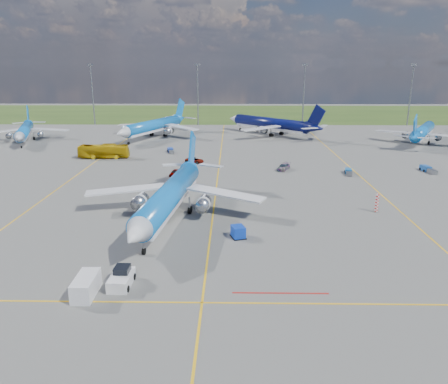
{
  "coord_description": "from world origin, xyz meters",
  "views": [
    {
      "loc": [
        2.84,
        -58.35,
        22.84
      ],
      "look_at": [
        1.75,
        5.3,
        4.0
      ],
      "focal_mm": 35.0,
      "sensor_mm": 36.0,
      "label": 1
    }
  ],
  "objects_px": {
    "service_van": "(86,286)",
    "baggage_tug_c": "(171,151)",
    "pushback_tug": "(121,278)",
    "bg_jet_nnw": "(154,138)",
    "uld_container": "(238,232)",
    "service_car_b": "(195,160)",
    "warning_post": "(377,203)",
    "apron_bus": "(104,151)",
    "baggage_tug_w": "(349,172)",
    "bg_jet_nw": "(26,141)",
    "service_car_a": "(175,173)",
    "bg_jet_ne": "(421,142)",
    "main_airliner": "(171,218)",
    "bg_jet_n": "(270,135)",
    "baggage_tug_e": "(428,169)",
    "service_car_c": "(284,167)"
  },
  "relations": [
    {
      "from": "uld_container",
      "to": "pushback_tug",
      "type": "bearing_deg",
      "value": -150.95
    },
    {
      "from": "warning_post",
      "to": "bg_jet_n",
      "type": "height_order",
      "value": "bg_jet_n"
    },
    {
      "from": "bg_jet_ne",
      "to": "service_van",
      "type": "distance_m",
      "value": 115.81
    },
    {
      "from": "bg_jet_n",
      "to": "service_car_a",
      "type": "xyz_separation_m",
      "value": [
        -24.59,
        -55.19,
        0.68
      ]
    },
    {
      "from": "uld_container",
      "to": "service_van",
      "type": "xyz_separation_m",
      "value": [
        -15.78,
        -15.65,
        0.2
      ]
    },
    {
      "from": "uld_container",
      "to": "baggage_tug_c",
      "type": "relative_size",
      "value": 0.41
    },
    {
      "from": "service_van",
      "to": "service_car_a",
      "type": "relative_size",
      "value": 1.14
    },
    {
      "from": "bg_jet_nw",
      "to": "baggage_tug_e",
      "type": "relative_size",
      "value": 6.73
    },
    {
      "from": "service_car_b",
      "to": "baggage_tug_w",
      "type": "xyz_separation_m",
      "value": [
        33.86,
        -10.53,
        -0.17
      ]
    },
    {
      "from": "pushback_tug",
      "to": "bg_jet_nnw",
      "type": "bearing_deg",
      "value": 99.48
    },
    {
      "from": "bg_jet_ne",
      "to": "service_car_b",
      "type": "xyz_separation_m",
      "value": [
        -65.75,
        -28.94,
        0.63
      ]
    },
    {
      "from": "bg_jet_n",
      "to": "apron_bus",
      "type": "xyz_separation_m",
      "value": [
        -44.65,
        -37.51,
        1.73
      ]
    },
    {
      "from": "apron_bus",
      "to": "baggage_tug_w",
      "type": "bearing_deg",
      "value": -107.85
    },
    {
      "from": "warning_post",
      "to": "bg_jet_n",
      "type": "distance_m",
      "value": 78.53
    },
    {
      "from": "warning_post",
      "to": "service_car_c",
      "type": "xyz_separation_m",
      "value": [
        -11.52,
        28.41,
        -0.81
      ]
    },
    {
      "from": "apron_bus",
      "to": "service_car_a",
      "type": "distance_m",
      "value": 26.77
    },
    {
      "from": "service_van",
      "to": "service_car_b",
      "type": "relative_size",
      "value": 1.0
    },
    {
      "from": "main_airliner",
      "to": "baggage_tug_e",
      "type": "relative_size",
      "value": 7.62
    },
    {
      "from": "main_airliner",
      "to": "service_car_c",
      "type": "height_order",
      "value": "main_airliner"
    },
    {
      "from": "service_van",
      "to": "baggage_tug_c",
      "type": "relative_size",
      "value": 0.93
    },
    {
      "from": "bg_jet_nw",
      "to": "main_airliner",
      "type": "relative_size",
      "value": 0.88
    },
    {
      "from": "service_van",
      "to": "apron_bus",
      "type": "bearing_deg",
      "value": 103.14
    },
    {
      "from": "bg_jet_nnw",
      "to": "baggage_tug_c",
      "type": "bearing_deg",
      "value": -47.76
    },
    {
      "from": "uld_container",
      "to": "bg_jet_nnw",
      "type": "bearing_deg",
      "value": 89.47
    },
    {
      "from": "bg_jet_ne",
      "to": "bg_jet_nw",
      "type": "bearing_deg",
      "value": 30.84
    },
    {
      "from": "service_car_b",
      "to": "baggage_tug_c",
      "type": "relative_size",
      "value": 0.93
    },
    {
      "from": "warning_post",
      "to": "apron_bus",
      "type": "xyz_separation_m",
      "value": [
        -55.04,
        40.32,
        0.23
      ]
    },
    {
      "from": "bg_jet_n",
      "to": "baggage_tug_w",
      "type": "relative_size",
      "value": 9.03
    },
    {
      "from": "bg_jet_nw",
      "to": "bg_jet_ne",
      "type": "distance_m",
      "value": 119.59
    },
    {
      "from": "bg_jet_nnw",
      "to": "service_car_b",
      "type": "distance_m",
      "value": 39.83
    },
    {
      "from": "service_car_b",
      "to": "main_airliner",
      "type": "bearing_deg",
      "value": -154.77
    },
    {
      "from": "main_airliner",
      "to": "service_car_a",
      "type": "height_order",
      "value": "main_airliner"
    },
    {
      "from": "baggage_tug_e",
      "to": "service_car_b",
      "type": "bearing_deg",
      "value": 165.33
    },
    {
      "from": "pushback_tug",
      "to": "baggage_tug_e",
      "type": "height_order",
      "value": "pushback_tug"
    },
    {
      "from": "service_van",
      "to": "baggage_tug_c",
      "type": "distance_m",
      "value": 74.33
    },
    {
      "from": "bg_jet_nw",
      "to": "service_car_a",
      "type": "distance_m",
      "value": 65.54
    },
    {
      "from": "bg_jet_nw",
      "to": "main_airliner",
      "type": "bearing_deg",
      "value": -71.0
    },
    {
      "from": "baggage_tug_w",
      "to": "warning_post",
      "type": "bearing_deg",
      "value": -84.49
    },
    {
      "from": "pushback_tug",
      "to": "uld_container",
      "type": "relative_size",
      "value": 2.87
    },
    {
      "from": "main_airliner",
      "to": "uld_container",
      "type": "relative_size",
      "value": 20.1
    },
    {
      "from": "bg_jet_ne",
      "to": "service_car_a",
      "type": "xyz_separation_m",
      "value": [
        -68.83,
        -41.6,
        0.68
      ]
    },
    {
      "from": "warning_post",
      "to": "service_car_a",
      "type": "height_order",
      "value": "warning_post"
    },
    {
      "from": "bg_jet_nnw",
      "to": "baggage_tug_e",
      "type": "bearing_deg",
      "value": -10.96
    },
    {
      "from": "pushback_tug",
      "to": "bg_jet_nw",
      "type": "bearing_deg",
      "value": 121.6
    },
    {
      "from": "uld_container",
      "to": "service_car_b",
      "type": "height_order",
      "value": "uld_container"
    },
    {
      "from": "service_car_b",
      "to": "pushback_tug",
      "type": "bearing_deg",
      "value": -156.78
    },
    {
      "from": "bg_jet_n",
      "to": "uld_container",
      "type": "distance_m",
      "value": 89.58
    },
    {
      "from": "apron_bus",
      "to": "warning_post",
      "type": "bearing_deg",
      "value": -128.81
    },
    {
      "from": "baggage_tug_w",
      "to": "bg_jet_nw",
      "type": "bearing_deg",
      "value": 165.89
    },
    {
      "from": "service_van",
      "to": "service_car_a",
      "type": "height_order",
      "value": "service_van"
    }
  ]
}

